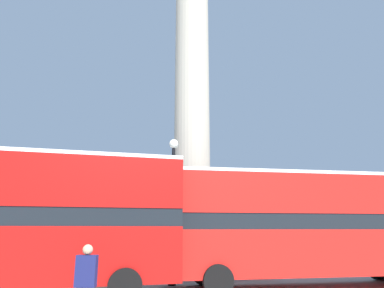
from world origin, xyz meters
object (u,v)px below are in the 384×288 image
at_px(bus_b, 306,223).
at_px(street_lamp, 173,205).
at_px(monument_column, 192,109).
at_px(pedestrian_near_lamp, 86,280).
at_px(equestrian_statue, 30,239).

relative_size(bus_b, street_lamp, 1.89).
xyz_separation_m(monument_column, pedestrian_near_lamp, (-4.38, -9.61, -7.70)).
height_order(monument_column, street_lamp, monument_column).
relative_size(equestrian_statue, pedestrian_near_lamp, 3.09).
bearing_deg(street_lamp, bus_b, -17.06).
height_order(equestrian_statue, street_lamp, street_lamp).
bearing_deg(monument_column, equestrian_statue, 160.60).
distance_m(equestrian_statue, street_lamp, 10.06).
xyz_separation_m(equestrian_statue, street_lamp, (6.92, -7.15, 1.50)).
bearing_deg(bus_b, equestrian_statue, 146.07).
bearing_deg(monument_column, bus_b, -59.63).
relative_size(monument_column, pedestrian_near_lamp, 13.71).
xyz_separation_m(monument_column, street_lamp, (-1.63, -4.14, -5.67)).
distance_m(monument_column, street_lamp, 7.20).
distance_m(monument_column, equestrian_statue, 11.56).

